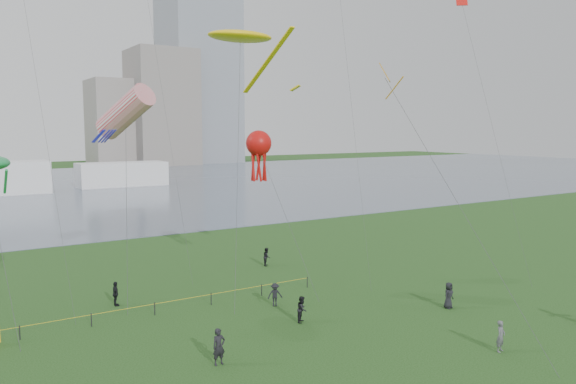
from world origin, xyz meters
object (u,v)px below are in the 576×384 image
kite_flyer (501,336)px  kite_stingray (241,37)px  fence (54,324)px  kite_octopus (259,145)px

kite_flyer → kite_stingray: kite_stingray is taller
kite_flyer → fence: bearing=126.6°
kite_flyer → kite_octopus: bearing=88.4°
kite_flyer → kite_stingray: 28.73m
kite_stingray → kite_flyer: bearing=-102.8°
fence → kite_octopus: 18.90m
fence → kite_flyer: bearing=-38.4°
kite_stingray → fence: bearing=175.7°
fence → kite_stingray: bearing=20.2°
fence → kite_octopus: (15.57, 2.91, 10.32)m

